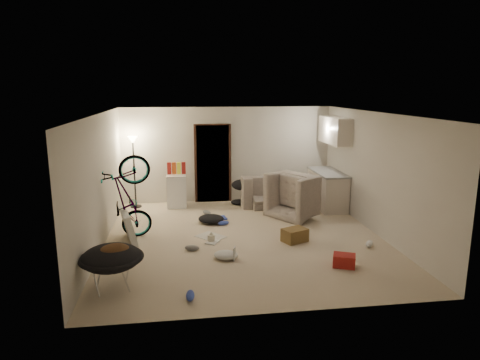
{
  "coord_description": "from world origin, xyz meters",
  "views": [
    {
      "loc": [
        -1.22,
        -8.14,
        2.97
      ],
      "look_at": [
        -0.0,
        0.6,
        1.07
      ],
      "focal_mm": 32.0,
      "sensor_mm": 36.0,
      "label": 1
    }
  ],
  "objects": [
    {
      "name": "snack_box_0",
      "position": [
        -1.53,
        2.55,
        1.0
      ],
      "size": [
        0.1,
        0.08,
        0.3
      ],
      "primitive_type": "cube",
      "rotation": [
        0.0,
        0.0,
        0.07
      ],
      "color": "maroon",
      "rests_on": "mini_fridge"
    },
    {
      "name": "sofa_drape",
      "position": [
        0.32,
        2.45,
        0.54
      ],
      "size": [
        0.63,
        0.55,
        0.28
      ],
      "primitive_type": "ellipsoid",
      "rotation": [
        0.0,
        0.0,
        -0.18
      ],
      "color": "black",
      "rests_on": "sofa"
    },
    {
      "name": "tv_box",
      "position": [
        -2.3,
        0.15,
        0.31
      ],
      "size": [
        0.46,
        0.97,
        0.63
      ],
      "primitive_type": "cube",
      "rotation": [
        0.0,
        -0.21,
        0.25
      ],
      "color": "silver",
      "rests_on": "floor"
    },
    {
      "name": "sofa",
      "position": [
        1.27,
        2.45,
        0.3
      ],
      "size": [
        2.06,
        0.9,
        0.59
      ],
      "primitive_type": "imported",
      "rotation": [
        0.0,
        0.0,
        3.2
      ],
      "color": "#3C443D",
      "rests_on": "floor"
    },
    {
      "name": "book_asset",
      "position": [
        -0.37,
        -1.19,
        0.01
      ],
      "size": [
        0.28,
        0.24,
        0.02
      ],
      "primitive_type": "imported",
      "rotation": [
        0.0,
        0.0,
        1.26
      ],
      "color": "maroon",
      "rests_on": "floor"
    },
    {
      "name": "shoe_0",
      "position": [
        -0.34,
        0.87,
        0.05
      ],
      "size": [
        0.28,
        0.18,
        0.1
      ],
      "primitive_type": "ellipsoid",
      "rotation": [
        0.0,
        0.0,
        0.28
      ],
      "color": "#3248B6",
      "rests_on": "floor"
    },
    {
      "name": "wall_front",
      "position": [
        0.0,
        -3.01,
        1.25
      ],
      "size": [
        5.5,
        0.02,
        2.5
      ],
      "primitive_type": "cube",
      "color": "beige",
      "rests_on": "floor"
    },
    {
      "name": "drink_case_b",
      "position": [
        1.47,
        -1.65,
        0.11
      ],
      "size": [
        0.44,
        0.39,
        0.21
      ],
      "primitive_type": "cube",
      "rotation": [
        0.0,
        0.0,
        -0.4
      ],
      "color": "maroon",
      "rests_on": "floor"
    },
    {
      "name": "kitchen_counter",
      "position": [
        2.43,
        2.0,
        0.44
      ],
      "size": [
        0.6,
        1.5,
        0.88
      ],
      "primitive_type": "cube",
      "color": "beige",
      "rests_on": "floor"
    },
    {
      "name": "hoodie",
      "position": [
        -2.25,
        -1.98,
        0.6
      ],
      "size": [
        0.61,
        0.58,
        0.22
      ],
      "primitive_type": "ellipsoid",
      "rotation": [
        0.0,
        0.0,
        0.48
      ],
      "color": "#4E301B",
      "rests_on": "saucer_chair"
    },
    {
      "name": "book_blue",
      "position": [
        -0.34,
        1.37,
        0.01
      ],
      "size": [
        0.26,
        0.33,
        0.03
      ],
      "primitive_type": "cube",
      "rotation": [
        0.0,
        0.0,
        0.16
      ],
      "color": "#3248B6",
      "rests_on": "floor"
    },
    {
      "name": "newspaper",
      "position": [
        -0.67,
        0.15,
        0.0
      ],
      "size": [
        0.68,
        0.69,
        0.01
      ],
      "primitive_type": "cube",
      "rotation": [
        0.0,
        0.0,
        0.72
      ],
      "color": "beige",
      "rests_on": "floor"
    },
    {
      "name": "clothes_lump_b",
      "position": [
        0.23,
        2.55,
        0.06
      ],
      "size": [
        0.42,
        0.36,
        0.13
      ],
      "primitive_type": "ellipsoid",
      "rotation": [
        0.0,
        0.0,
        0.01
      ],
      "color": "black",
      "rests_on": "floor"
    },
    {
      "name": "door_trim",
      "position": [
        -0.4,
        2.94,
        1.02
      ],
      "size": [
        0.97,
        0.04,
        2.1
      ],
      "primitive_type": "cube",
      "color": "#361D13",
      "rests_on": "floor"
    },
    {
      "name": "doorway",
      "position": [
        -0.4,
        2.97,
        1.02
      ],
      "size": [
        0.85,
        0.1,
        2.04
      ],
      "primitive_type": "cube",
      "color": "black",
      "rests_on": "floor"
    },
    {
      "name": "counter_top",
      "position": [
        2.43,
        2.0,
        0.9
      ],
      "size": [
        0.64,
        1.54,
        0.04
      ],
      "primitive_type": "cube",
      "color": "gray",
      "rests_on": "kitchen_counter"
    },
    {
      "name": "snack_box_3",
      "position": [
        -1.17,
        2.55,
        1.0
      ],
      "size": [
        0.1,
        0.07,
        0.3
      ],
      "primitive_type": "cube",
      "rotation": [
        0.0,
        0.0,
        0.03
      ],
      "color": "maroon",
      "rests_on": "mini_fridge"
    },
    {
      "name": "wall_right",
      "position": [
        2.76,
        0.0,
        1.25
      ],
      "size": [
        0.02,
        6.0,
        2.5
      ],
      "primitive_type": "cube",
      "color": "beige",
      "rests_on": "floor"
    },
    {
      "name": "armchair",
      "position": [
        1.62,
        1.41,
        0.38
      ],
      "size": [
        1.49,
        1.54,
        0.76
      ],
      "primitive_type": "imported",
      "rotation": [
        0.0,
        0.0,
        2.15
      ],
      "color": "#3C443D",
      "rests_on": "floor"
    },
    {
      "name": "snack_box_2",
      "position": [
        -1.29,
        2.55,
        1.0
      ],
      "size": [
        0.1,
        0.07,
        0.3
      ],
      "primitive_type": "cube",
      "rotation": [
        0.0,
        0.0,
        -0.0
      ],
      "color": "yellow",
      "rests_on": "mini_fridge"
    },
    {
      "name": "book_white",
      "position": [
        -0.66,
        -0.2,
        0.01
      ],
      "size": [
        0.32,
        0.34,
        0.03
      ],
      "primitive_type": "cube",
      "rotation": [
        0.0,
        0.0,
        -0.52
      ],
      "color": "silver",
      "rests_on": "floor"
    },
    {
      "name": "snack_box_1",
      "position": [
        -1.41,
        2.55,
        1.0
      ],
      "size": [
        0.11,
        0.09,
        0.3
      ],
      "primitive_type": "cube",
      "rotation": [
        0.0,
        0.0,
        0.2
      ],
      "color": "#DD541B",
      "rests_on": "mini_fridge"
    },
    {
      "name": "shoe_1",
      "position": [
        -0.65,
        1.7,
        0.06
      ],
      "size": [
        0.26,
        0.32,
        0.11
      ],
      "primitive_type": "ellipsoid",
      "rotation": [
        0.0,
        0.0,
        -1.04
      ],
      "color": "slate",
      "rests_on": "floor"
    },
    {
      "name": "floor_lamp",
      "position": [
        -2.4,
        2.65,
        1.31
      ],
      "size": [
        0.28,
        0.28,
        1.81
      ],
      "color": "black",
      "rests_on": "floor"
    },
    {
      "name": "saucer_chair",
      "position": [
        -2.3,
        -1.95,
        0.4
      ],
      "size": [
        0.96,
        0.96,
        0.68
      ],
      "color": "silver",
      "rests_on": "floor"
    },
    {
      "name": "kitchen_uppers",
      "position": [
        2.56,
        2.0,
        1.95
      ],
      "size": [
        0.38,
        1.4,
        0.65
      ],
      "primitive_type": "cube",
      "color": "beige",
      "rests_on": "wall_right"
    },
    {
      "name": "wall_back",
      "position": [
        0.0,
        3.01,
        1.25
      ],
      "size": [
        5.5,
        0.02,
        2.5
      ],
      "primitive_type": "cube",
      "color": "beige",
      "rests_on": "floor"
    },
    {
      "name": "clothes_lump_a",
      "position": [
        -0.59,
        1.07,
        0.09
      ],
      "size": [
        0.71,
        0.66,
        0.19
      ],
      "primitive_type": "ellipsoid",
      "rotation": [
        0.0,
        0.0,
        -0.33
      ],
      "color": "black",
      "rests_on": "floor"
    },
    {
      "name": "clothes_lump_c",
      "position": [
        -0.49,
        -1.03,
        0.07
      ],
      "size": [
        0.52,
        0.48,
        0.13
      ],
      "primitive_type": "ellipsoid",
      "rotation": [
        0.0,
        0.0,
        -0.3
      ],
      "color": "silver",
      "rests_on": "floor"
    },
    {
      "name": "bicycle",
      "position": [
        -2.3,
        0.22,
        0.46
      ],
      "size": [
        1.85,
        1.0,
        1.02
      ],
      "primitive_type": "imported",
      "rotation": [
        0.0,
        -0.17,
        1.71
      ],
      "color": "black",
      "rests_on": "floor"
    },
    {
      "name": "floor",
      "position": [
        0.0,
        0.0,
        -0.01
      ],
      "size": [
        5.5,
        6.0,
        0.02
      ],
      "primitive_type": "cube",
      "color": "beige",
      "rests_on": "ground"
    },
    {
      "name": "drink_case_a",
      "position": [
        0.96,
        -0.35,
        0.13
      ],
      "size": [
        0.56,
        0.49,
        0.26
      ],
      "primitive_type": "cube",
      "rotation": [
        0.0,
        0.0,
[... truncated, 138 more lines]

